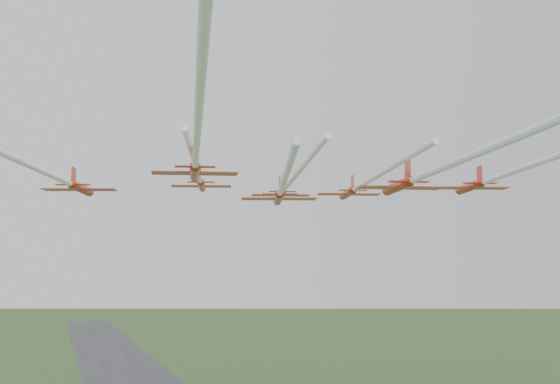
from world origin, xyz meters
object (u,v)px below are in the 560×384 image
object	(u,v)px
jet_row3_left	(50,174)
jet_row3_right	(510,173)
jet_row3_mid	(281,189)
jet_row2_left	(199,175)
jet_row2_right	(363,184)
jet_row4_left	(196,146)
jet_row4_right	(428,174)
jet_lead	(289,184)

from	to	relation	value
jet_row3_left	jet_row3_right	size ratio (longest dim) A/B	0.94
jet_row3_mid	jet_row2_left	bearing A→B (deg)	130.53
jet_row2_right	jet_row3_mid	bearing A→B (deg)	-143.59
jet_row2_right	jet_row3_left	xyz separation A→B (m)	(-36.45, -6.19, -0.89)
jet_row3_right	jet_row4_left	size ratio (longest dim) A/B	0.90
jet_row4_left	jet_row4_right	distance (m)	22.90
jet_lead	jet_row4_left	xyz separation A→B (m)	(-19.59, -38.82, -2.00)
jet_lead	jet_row4_left	bearing A→B (deg)	-105.43
jet_row4_left	jet_row4_right	size ratio (longest dim) A/B	1.26
jet_lead	jet_row2_right	xyz separation A→B (m)	(5.31, -13.58, -1.42)
jet_row4_left	jet_row3_right	bearing A→B (deg)	24.95
jet_lead	jet_row3_right	xyz separation A→B (m)	(15.77, -29.05, -1.59)
jet_lead	jet_row2_left	xyz separation A→B (m)	(-13.42, -5.60, -0.01)
jet_row3_right	jet_row4_right	xyz separation A→B (m)	(-12.77, -6.16, -1.38)
jet_row2_right	jet_row3_right	bearing A→B (deg)	-44.91
jet_row2_right	jet_row3_right	xyz separation A→B (m)	(10.46, -15.47, -0.16)
jet_lead	jet_row3_right	world-z (taller)	jet_lead
jet_row2_left	jet_row3_mid	distance (m)	15.53
jet_row3_left	jet_row2_left	bearing A→B (deg)	54.52
jet_row2_right	jet_row4_left	xyz separation A→B (m)	(-24.90, -25.24, -0.58)
jet_lead	jet_row2_left	size ratio (longest dim) A/B	1.19
jet_row2_right	jet_row4_left	world-z (taller)	jet_row2_right
jet_lead	jet_row3_left	xyz separation A→B (m)	(-31.14, -19.77, -2.32)
jet_row2_left	jet_row3_right	size ratio (longest dim) A/B	0.85
jet_row4_left	jet_row2_left	bearing A→B (deg)	88.98
jet_row3_mid	jet_row3_left	bearing A→B (deg)	-164.59
jet_row3_mid	jet_row3_right	bearing A→B (deg)	-9.38
jet_row2_right	jet_row3_right	world-z (taller)	jet_row2_right
jet_row3_mid	jet_row3_right	xyz separation A→B (m)	(22.43, -9.79, 1.39)
jet_row2_right	jet_row4_left	distance (m)	35.46
jet_row4_right	jet_row3_right	bearing A→B (deg)	34.85
jet_lead	jet_row2_left	bearing A→B (deg)	-146.00
jet_row2_left	jet_row2_right	world-z (taller)	jet_row2_left
jet_row4_left	jet_row2_right	bearing A→B (deg)	54.89
jet_row2_right	jet_row4_left	bearing A→B (deg)	-123.58
jet_row2_left	jet_row4_left	size ratio (longest dim) A/B	0.77
jet_row3_left	jet_row3_mid	world-z (taller)	jet_row3_left
jet_lead	jet_row2_right	bearing A→B (deg)	-57.31
jet_row2_left	jet_row4_right	bearing A→B (deg)	-48.55
jet_row2_right	jet_row3_left	size ratio (longest dim) A/B	0.89
jet_row4_left	jet_row4_right	bearing A→B (deg)	18.59
jet_row2_left	jet_row4_left	bearing A→B (deg)	-88.08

